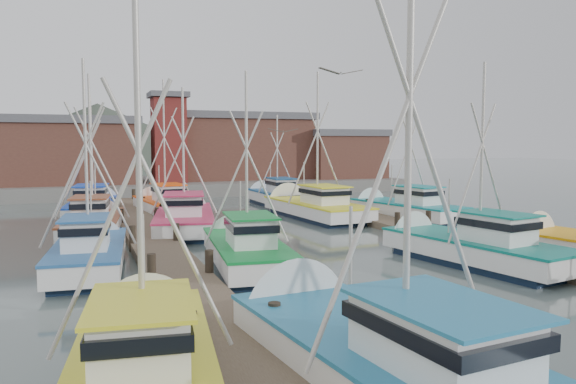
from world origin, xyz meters
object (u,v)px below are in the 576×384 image
object	(u,v)px
lookout_tower	(169,137)
boat_12	(163,205)
boat_8	(185,218)
boat_4	(244,250)
boat_0	(380,357)

from	to	relation	value
lookout_tower	boat_12	bearing A→B (deg)	-100.42
boat_8	boat_12	size ratio (longest dim) A/B	1.04
boat_8	boat_12	bearing A→B (deg)	102.58
boat_4	boat_8	size ratio (longest dim) A/B	0.84
lookout_tower	boat_12	xyz separation A→B (m)	(-2.83, -15.37, -4.87)
boat_4	boat_12	xyz separation A→B (m)	(-0.77, 17.39, 0.01)
boat_0	boat_12	size ratio (longest dim) A/B	1.09
boat_4	boat_12	bearing A→B (deg)	99.06
boat_4	boat_8	world-z (taller)	boat_8
lookout_tower	boat_8	xyz separation A→B (m)	(-2.62, -22.47, -4.87)
boat_4	boat_12	size ratio (longest dim) A/B	0.87
boat_8	lookout_tower	bearing A→B (deg)	94.24
boat_8	boat_12	xyz separation A→B (m)	(-0.21, 7.11, 0.00)
lookout_tower	boat_8	bearing A→B (deg)	-96.64
boat_4	lookout_tower	bearing A→B (deg)	92.94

